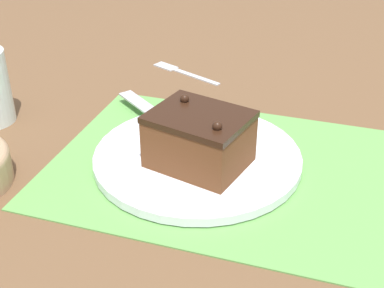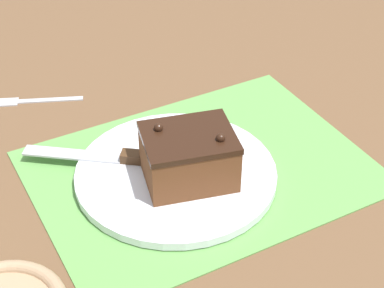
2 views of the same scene
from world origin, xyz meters
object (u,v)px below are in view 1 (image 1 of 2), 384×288
dessert_fork (181,71)px  serving_knife (172,124)px  chocolate_cake (199,139)px  cake_plate (198,157)px

dessert_fork → serving_knife: bearing=-141.3°
chocolate_cake → cake_plate: bearing=112.2°
cake_plate → dessert_fork: 0.31m
cake_plate → serving_knife: 0.08m
serving_knife → dessert_fork: 0.24m
chocolate_cake → serving_knife: (-0.07, 0.08, -0.03)m
chocolate_cake → dessert_fork: chocolate_cake is taller
cake_plate → dessert_fork: cake_plate is taller
cake_plate → chocolate_cake: chocolate_cake is taller
serving_knife → cake_plate: bearing=-98.6°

